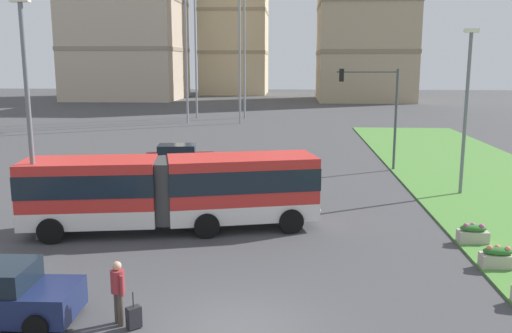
% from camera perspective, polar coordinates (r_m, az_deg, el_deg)
% --- Properties ---
extents(ground_plane, '(260.00, 260.00, 0.00)m').
position_cam_1_polar(ground_plane, '(14.70, -1.87, -16.68)').
color(ground_plane, '#424244').
extents(articulated_bus, '(12.02, 4.91, 3.00)m').
position_cam_1_polar(articulated_bus, '(22.56, -8.66, -2.49)').
color(articulated_bus, red).
rests_on(articulated_bus, ground).
extents(car_maroon_sedan, '(4.59, 2.45, 1.58)m').
position_cam_1_polar(car_maroon_sedan, '(35.79, -8.05, 0.96)').
color(car_maroon_sedan, maroon).
rests_on(car_maroon_sedan, ground).
extents(pedestrian_crossing, '(0.43, 0.45, 1.74)m').
position_cam_1_polar(pedestrian_crossing, '(15.00, -14.19, -12.20)').
color(pedestrian_crossing, '#4C4238').
rests_on(pedestrian_crossing, ground).
extents(rolling_suitcase, '(0.43, 0.42, 0.97)m').
position_cam_1_polar(rolling_suitcase, '(14.98, -12.61, -15.06)').
color(rolling_suitcase, '#232328').
rests_on(rolling_suitcase, ground).
extents(flower_planter_1, '(1.10, 0.56, 0.74)m').
position_cam_1_polar(flower_planter_1, '(20.11, 23.86, -8.59)').
color(flower_planter_1, '#B7AD9E').
rests_on(flower_planter_1, grass_median).
extents(flower_planter_2, '(1.10, 0.56, 0.74)m').
position_cam_1_polar(flower_planter_2, '(22.41, 21.66, -6.48)').
color(flower_planter_2, '#B7AD9E').
rests_on(flower_planter_2, grass_median).
extents(traffic_light_far_right, '(3.85, 0.28, 6.41)m').
position_cam_1_polar(traffic_light_far_right, '(35.45, 12.51, 6.62)').
color(traffic_light_far_right, '#474C51').
rests_on(traffic_light_far_right, ground).
extents(streetlight_left, '(0.70, 0.28, 9.12)m').
position_cam_1_polar(streetlight_left, '(22.14, -22.62, 5.35)').
color(streetlight_left, slate).
rests_on(streetlight_left, ground).
extents(streetlight_median, '(0.70, 0.28, 8.44)m').
position_cam_1_polar(streetlight_median, '(29.86, 21.06, 5.99)').
color(streetlight_median, slate).
rests_on(streetlight_median, ground).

